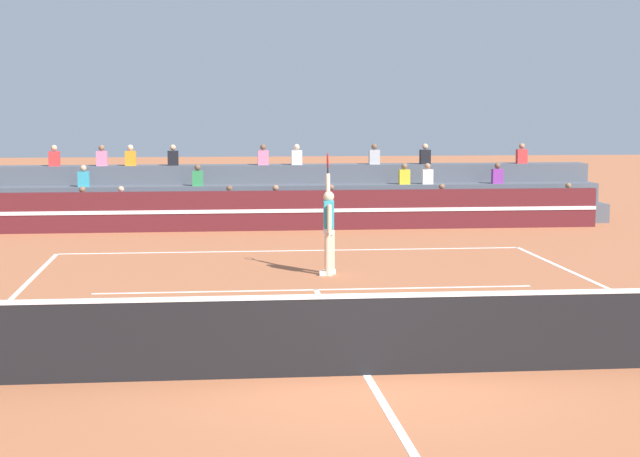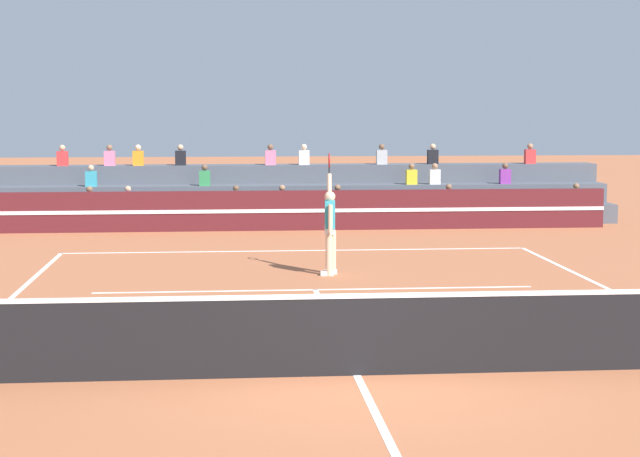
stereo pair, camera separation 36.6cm
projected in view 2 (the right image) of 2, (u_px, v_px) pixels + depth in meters
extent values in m
plane|color=#AD603D|center=(357.00, 375.00, 13.63)|extent=(120.00, 120.00, 0.00)
cube|color=white|center=(296.00, 251.00, 25.41)|extent=(11.00, 0.10, 0.01)
cube|color=white|center=(315.00, 290.00, 19.99)|extent=(8.25, 0.10, 0.01)
cube|color=white|center=(357.00, 375.00, 13.63)|extent=(0.10, 12.85, 0.01)
cube|color=black|center=(357.00, 337.00, 13.57)|extent=(11.90, 0.02, 1.00)
cube|color=white|center=(357.00, 296.00, 13.51)|extent=(11.90, 0.04, 0.06)
cube|color=#51191E|center=(286.00, 210.00, 29.57)|extent=(18.00, 0.24, 1.10)
cube|color=white|center=(286.00, 211.00, 29.44)|extent=(18.00, 0.02, 0.10)
cube|color=#4C515B|center=(284.00, 216.00, 30.86)|extent=(19.55, 0.95, 0.55)
cube|color=red|center=(449.00, 198.00, 31.05)|extent=(0.32, 0.22, 0.44)
sphere|color=brown|center=(449.00, 187.00, 31.02)|extent=(0.18, 0.18, 0.18)
cube|color=#338C4C|center=(576.00, 197.00, 31.38)|extent=(0.32, 0.22, 0.44)
sphere|color=brown|center=(576.00, 186.00, 31.35)|extent=(0.18, 0.18, 0.18)
cube|color=black|center=(338.00, 199.00, 30.77)|extent=(0.32, 0.22, 0.44)
sphere|color=brown|center=(338.00, 188.00, 30.73)|extent=(0.18, 0.18, 0.18)
cube|color=purple|center=(128.00, 200.00, 30.25)|extent=(0.32, 0.22, 0.44)
sphere|color=tan|center=(128.00, 189.00, 30.22)|extent=(0.18, 0.18, 0.18)
cube|color=black|center=(282.00, 199.00, 30.63)|extent=(0.32, 0.22, 0.44)
sphere|color=#9E7051|center=(282.00, 188.00, 30.59)|extent=(0.18, 0.18, 0.18)
cube|color=red|center=(90.00, 201.00, 30.16)|extent=(0.32, 0.22, 0.44)
sphere|color=brown|center=(89.00, 189.00, 30.12)|extent=(0.18, 0.18, 0.18)
cube|color=#B2B2B7|center=(236.00, 199.00, 30.52)|extent=(0.32, 0.22, 0.44)
sphere|color=brown|center=(236.00, 188.00, 30.48)|extent=(0.18, 0.18, 0.18)
cube|color=#4C515B|center=(282.00, 203.00, 31.77)|extent=(19.55, 0.95, 1.10)
cube|color=purple|center=(505.00, 176.00, 32.10)|extent=(0.32, 0.22, 0.44)
sphere|color=brown|center=(505.00, 166.00, 32.06)|extent=(0.18, 0.18, 0.18)
cube|color=silver|center=(435.00, 177.00, 31.91)|extent=(0.32, 0.22, 0.44)
sphere|color=#9E7051|center=(435.00, 166.00, 31.87)|extent=(0.18, 0.18, 0.18)
cube|color=#338C4C|center=(205.00, 178.00, 31.32)|extent=(0.32, 0.22, 0.44)
sphere|color=brown|center=(205.00, 167.00, 31.28)|extent=(0.18, 0.18, 0.18)
cube|color=teal|center=(91.00, 179.00, 31.03)|extent=(0.32, 0.22, 0.44)
sphere|color=tan|center=(91.00, 168.00, 30.99)|extent=(0.18, 0.18, 0.18)
cube|color=yellow|center=(411.00, 177.00, 31.85)|extent=(0.32, 0.22, 0.44)
sphere|color=brown|center=(412.00, 166.00, 31.81)|extent=(0.18, 0.18, 0.18)
cube|color=#4C515B|center=(280.00, 192.00, 32.68)|extent=(19.55, 0.95, 1.65)
cube|color=red|center=(530.00, 157.00, 33.06)|extent=(0.32, 0.22, 0.44)
sphere|color=#9E7051|center=(530.00, 146.00, 33.03)|extent=(0.18, 0.18, 0.18)
cube|color=black|center=(433.00, 157.00, 32.80)|extent=(0.32, 0.22, 0.44)
sphere|color=tan|center=(433.00, 147.00, 32.76)|extent=(0.18, 0.18, 0.18)
cube|color=silver|center=(304.00, 158.00, 32.45)|extent=(0.32, 0.22, 0.44)
sphere|color=beige|center=(304.00, 147.00, 32.42)|extent=(0.18, 0.18, 0.18)
cube|color=pink|center=(270.00, 158.00, 32.36)|extent=(0.32, 0.22, 0.44)
sphere|color=brown|center=(270.00, 147.00, 32.33)|extent=(0.18, 0.18, 0.18)
cube|color=pink|center=(110.00, 158.00, 31.95)|extent=(0.32, 0.22, 0.44)
sphere|color=brown|center=(109.00, 148.00, 31.91)|extent=(0.18, 0.18, 0.18)
cube|color=#B2B2B7|center=(382.00, 157.00, 32.66)|extent=(0.32, 0.22, 0.44)
sphere|color=brown|center=(382.00, 147.00, 32.62)|extent=(0.18, 0.18, 0.18)
cube|color=orange|center=(138.00, 158.00, 32.02)|extent=(0.32, 0.22, 0.44)
sphere|color=beige|center=(138.00, 148.00, 31.98)|extent=(0.18, 0.18, 0.18)
cube|color=red|center=(63.00, 159.00, 31.83)|extent=(0.32, 0.22, 0.44)
sphere|color=tan|center=(62.00, 148.00, 31.79)|extent=(0.18, 0.18, 0.18)
cube|color=black|center=(181.00, 158.00, 32.13)|extent=(0.32, 0.22, 0.44)
sphere|color=tan|center=(180.00, 147.00, 32.09)|extent=(0.18, 0.18, 0.18)
cylinder|color=beige|center=(329.00, 254.00, 21.62)|extent=(0.14, 0.14, 0.90)
cylinder|color=beige|center=(333.00, 252.00, 21.85)|extent=(0.14, 0.14, 0.90)
cube|color=white|center=(330.00, 229.00, 21.67)|extent=(0.22, 0.33, 0.20)
cube|color=teal|center=(330.00, 214.00, 21.63)|extent=(0.22, 0.37, 0.56)
sphere|color=beige|center=(330.00, 197.00, 21.59)|extent=(0.22, 0.22, 0.22)
cube|color=white|center=(327.00, 273.00, 21.67)|extent=(0.27, 0.14, 0.09)
cube|color=white|center=(331.00, 272.00, 21.89)|extent=(0.27, 0.14, 0.09)
cylinder|color=beige|center=(330.00, 219.00, 21.40)|extent=(0.09, 0.09, 0.56)
cylinder|color=beige|center=(329.00, 188.00, 21.88)|extent=(0.11, 0.26, 0.60)
cylinder|color=black|center=(329.00, 169.00, 21.94)|extent=(0.04, 0.09, 0.22)
torus|color=#B21E1E|center=(329.00, 161.00, 21.97)|extent=(0.05, 0.38, 0.38)
sphere|color=#C6DB33|center=(538.00, 319.00, 17.06)|extent=(0.07, 0.07, 0.07)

